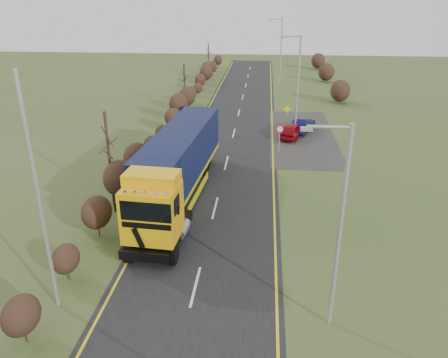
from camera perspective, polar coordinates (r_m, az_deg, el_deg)
ground at (r=23.96m, az=-2.27°, el=-8.13°), size 160.00×160.00×0.00m
road at (r=32.86m, az=0.00°, el=0.89°), size 8.00×120.00×0.02m
layby at (r=42.32m, az=10.13°, el=5.65°), size 6.00×18.00×0.02m
lane_markings at (r=32.57m, az=-0.05°, el=0.72°), size 7.52×116.00×0.01m
hedgerow at (r=31.46m, az=-11.32°, el=2.54°), size 2.24×102.04×6.05m
lorry at (r=27.63m, az=-6.11°, el=1.95°), size 3.60×16.07×4.43m
car_red_hatchback at (r=41.31m, az=8.86°, el=6.29°), size 2.77×4.33×1.37m
car_blue_sedan at (r=43.16m, az=10.21°, el=6.91°), size 2.86×4.35×1.36m
streetlight_near at (r=16.64m, az=14.64°, el=-5.65°), size 1.80×0.18×8.41m
streetlight_mid at (r=40.91m, az=9.48°, el=12.36°), size 1.94×0.18×9.14m
streetlight_far at (r=66.30m, az=7.34°, el=16.55°), size 1.97×0.19×9.28m
left_pole at (r=18.35m, az=-22.99°, el=-2.61°), size 0.16×0.16×10.04m
speed_sign at (r=36.92m, az=7.28°, el=5.91°), size 0.65×0.10×2.35m
warning_board at (r=45.25m, az=8.22°, el=8.53°), size 0.77×0.11×2.03m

